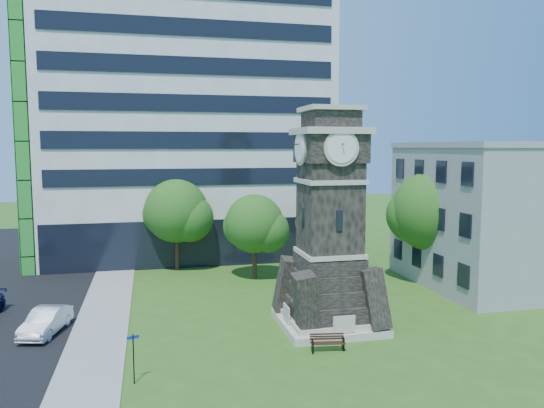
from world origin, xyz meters
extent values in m
plane|color=#305A19|center=(0.00, 0.00, 0.00)|extent=(160.00, 160.00, 0.00)
cube|color=gray|center=(-9.50, 5.00, 0.03)|extent=(3.00, 70.00, 0.06)
cube|color=beige|center=(3.00, 2.00, 0.20)|extent=(5.40, 5.40, 0.40)
cube|color=beige|center=(3.00, 2.00, 0.55)|extent=(4.80, 4.80, 0.30)
cube|color=black|center=(3.00, 2.00, 7.20)|extent=(3.00, 3.00, 6.40)
cube|color=beige|center=(3.00, 2.00, 4.20)|extent=(3.25, 3.25, 0.25)
cube|color=beige|center=(3.00, 2.00, 8.20)|extent=(3.25, 3.25, 0.25)
cube|color=black|center=(3.00, 0.48, 6.20)|extent=(0.35, 0.08, 1.10)
cube|color=black|center=(3.00, 2.00, 10.00)|extent=(3.30, 3.30, 1.60)
cube|color=beige|center=(3.00, 2.00, 10.90)|extent=(3.70, 3.70, 0.35)
cylinder|color=white|center=(3.00, 0.23, 10.00)|extent=(1.56, 0.06, 1.56)
cylinder|color=white|center=(1.23, 2.00, 10.00)|extent=(0.06, 1.56, 1.56)
cube|color=black|center=(3.00, 2.00, 11.50)|extent=(2.60, 2.60, 0.90)
cube|color=beige|center=(3.00, 2.00, 12.10)|extent=(3.00, 3.00, 0.25)
cube|color=white|center=(-3.00, 26.00, 14.00)|extent=(25.00, 15.00, 28.00)
cube|color=black|center=(-3.00, 18.80, 2.00)|extent=(24.50, 0.80, 4.00)
cube|color=#95989A|center=(20.00, 8.00, 5.00)|extent=(15.00, 12.00, 10.00)
cube|color=#95989A|center=(20.00, 8.00, 10.20)|extent=(15.20, 12.20, 0.40)
imported|color=#B9BAC1|center=(-12.29, 4.27, 0.68)|extent=(2.37, 4.36, 1.36)
imported|color=#545459|center=(16.54, 3.46, 0.68)|extent=(4.97, 2.36, 1.37)
cube|color=black|center=(0.93, -1.57, 0.33)|extent=(0.06, 0.42, 0.66)
cube|color=black|center=(2.54, -1.57, 0.33)|extent=(0.06, 0.42, 0.66)
cube|color=black|center=(1.73, -1.57, 0.42)|extent=(1.70, 0.45, 0.04)
cube|color=black|center=(1.73, -1.37, 0.69)|extent=(1.70, 0.04, 0.38)
cylinder|color=black|center=(-7.50, -3.13, 1.09)|extent=(0.05, 0.05, 2.18)
cube|color=navy|center=(-7.50, -3.13, 2.05)|extent=(0.52, 0.03, 0.13)
cylinder|color=#332114|center=(-4.56, 17.94, 1.41)|extent=(0.35, 0.35, 2.83)
sphere|color=#28691F|center=(-4.56, 17.94, 4.87)|extent=(5.19, 5.19, 5.19)
sphere|color=#28691F|center=(-3.53, 17.42, 4.32)|extent=(3.89, 3.89, 3.89)
sphere|color=#28691F|center=(-5.47, 18.59, 4.56)|extent=(3.63, 3.63, 3.63)
cylinder|color=#332114|center=(1.04, 13.45, 1.24)|extent=(0.34, 0.34, 2.48)
sphere|color=#335E1C|center=(1.04, 13.45, 4.28)|extent=(4.46, 4.46, 4.46)
sphere|color=#335E1C|center=(1.93, 13.00, 3.80)|extent=(3.34, 3.34, 3.34)
sphere|color=#335E1C|center=(0.26, 14.00, 4.00)|extent=(3.12, 3.12, 3.12)
cylinder|color=#332114|center=(7.18, 15.06, 1.18)|extent=(0.35, 0.35, 2.36)
sphere|color=#27591A|center=(7.18, 15.06, 4.06)|extent=(4.36, 4.36, 4.36)
sphere|color=#27591A|center=(8.05, 14.62, 3.60)|extent=(3.27, 3.27, 3.27)
sphere|color=#27591A|center=(6.41, 15.60, 3.80)|extent=(3.05, 3.05, 3.05)
cylinder|color=#332114|center=(13.44, 9.26, 1.56)|extent=(0.41, 0.41, 3.12)
sphere|color=#34641D|center=(13.44, 9.26, 5.37)|extent=(5.87, 5.87, 5.87)
sphere|color=#34641D|center=(14.62, 8.67, 4.77)|extent=(4.41, 4.41, 4.41)
sphere|color=#34641D|center=(12.42, 10.00, 5.03)|extent=(4.11, 4.11, 4.11)
camera|label=1|loc=(-6.69, -25.52, 10.04)|focal=35.00mm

